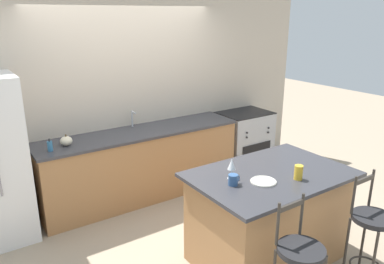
% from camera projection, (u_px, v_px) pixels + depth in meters
% --- Properties ---
extents(ground_plane, '(18.00, 18.00, 0.00)m').
position_uv_depth(ground_plane, '(156.00, 206.00, 4.88)').
color(ground_plane, tan).
extents(wall_back, '(6.00, 0.07, 2.70)m').
position_uv_depth(wall_back, '(128.00, 95.00, 5.03)').
color(wall_back, beige).
rests_on(wall_back, ground_plane).
extents(back_counter, '(2.73, 0.69, 0.94)m').
position_uv_depth(back_counter, '(141.00, 164.00, 5.04)').
color(back_counter, '#A87547').
rests_on(back_counter, ground_plane).
extents(sink_faucet, '(0.02, 0.13, 0.22)m').
position_uv_depth(sink_faucet, '(133.00, 117.00, 5.02)').
color(sink_faucet, '#ADAFB5').
rests_on(sink_faucet, back_counter).
extents(kitchen_island, '(1.54, 1.02, 0.95)m').
position_uv_depth(kitchen_island, '(268.00, 216.00, 3.73)').
color(kitchen_island, '#A87547').
rests_on(kitchen_island, ground_plane).
extents(oven_range, '(0.79, 0.63, 0.92)m').
position_uv_depth(oven_range, '(244.00, 140.00, 6.01)').
color(oven_range, '#ADAFB5').
rests_on(oven_range, ground_plane).
extents(bar_stool_near, '(0.36, 0.36, 1.09)m').
position_uv_depth(bar_stool_near, '(299.00, 263.00, 2.85)').
color(bar_stool_near, '#332D28').
rests_on(bar_stool_near, ground_plane).
extents(bar_stool_far, '(0.36, 0.36, 1.09)m').
position_uv_depth(bar_stool_far, '(370.00, 229.00, 3.29)').
color(bar_stool_far, '#332D28').
rests_on(bar_stool_far, ground_plane).
extents(dinner_plate, '(0.24, 0.24, 0.02)m').
position_uv_depth(dinner_plate, '(263.00, 181.00, 3.38)').
color(dinner_plate, beige).
rests_on(dinner_plate, kitchen_island).
extents(wine_glass, '(0.07, 0.07, 0.20)m').
position_uv_depth(wine_glass, '(232.00, 165.00, 3.42)').
color(wine_glass, white).
rests_on(wine_glass, kitchen_island).
extents(coffee_mug, '(0.12, 0.09, 0.10)m').
position_uv_depth(coffee_mug, '(233.00, 180.00, 3.32)').
color(coffee_mug, '#335689').
rests_on(coffee_mug, kitchen_island).
extents(tumbler_cup, '(0.08, 0.08, 0.14)m').
position_uv_depth(tumbler_cup, '(298.00, 172.00, 3.43)').
color(tumbler_cup, gold).
rests_on(tumbler_cup, kitchen_island).
extents(pumpkin_decoration, '(0.14, 0.14, 0.13)m').
position_uv_depth(pumpkin_decoration, '(66.00, 141.00, 4.34)').
color(pumpkin_decoration, beige).
rests_on(pumpkin_decoration, back_counter).
extents(soap_bottle, '(0.06, 0.06, 0.14)m').
position_uv_depth(soap_bottle, '(50.00, 146.00, 4.15)').
color(soap_bottle, teal).
rests_on(soap_bottle, back_counter).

